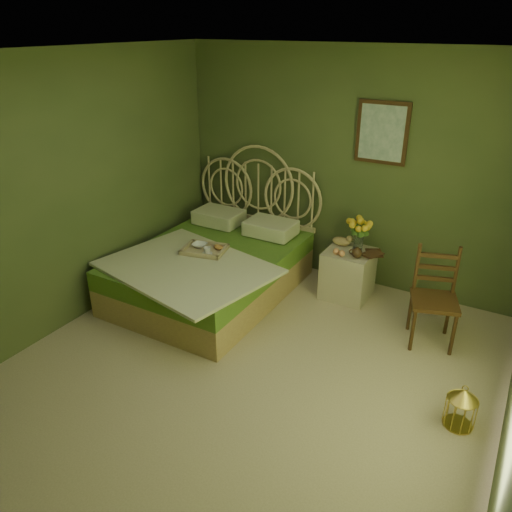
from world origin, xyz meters
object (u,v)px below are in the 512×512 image
Objects in this scene: nightstand at (349,267)px; birdcage at (461,408)px; chair at (437,291)px; bed at (214,265)px.

birdcage is (1.45, -1.47, -0.19)m from nightstand.
chair is 1.23m from birdcage.
nightstand reaches higher than chair.
chair is at bearing 6.65° from bed.
bed is 1.50m from nightstand.
nightstand is 2.89× the size of birdcage.
nightstand is 1.08m from chair.
birdcage is (2.79, -0.81, -0.15)m from bed.
bed reaches higher than birdcage.
bed reaches higher than chair.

